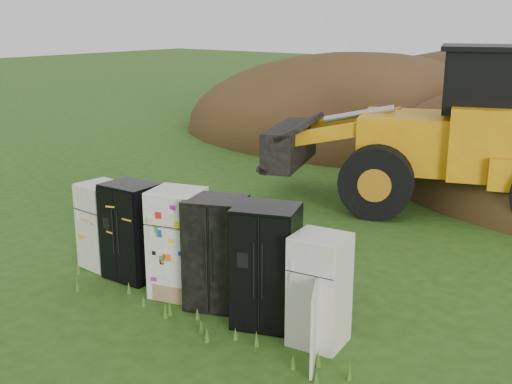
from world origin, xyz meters
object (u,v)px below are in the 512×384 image
at_px(fridge_black_right, 266,266).
at_px(wheel_loader, 431,128).
at_px(fridge_black_side, 132,231).
at_px(fridge_sticker, 178,243).
at_px(fridge_dark_mid, 216,253).
at_px(fridge_open_door, 319,290).
at_px(fridge_leftmost, 103,225).

distance_m(fridge_black_right, wheel_loader, 7.43).
height_order(fridge_black_side, fridge_sticker, fridge_sticker).
height_order(fridge_sticker, fridge_dark_mid, fridge_sticker).
bearing_deg(fridge_black_side, wheel_loader, 69.22).
xyz_separation_m(fridge_dark_mid, fridge_black_right, (1.01, -0.02, 0.03)).
height_order(fridge_black_right, fridge_open_door, fridge_black_right).
bearing_deg(fridge_leftmost, fridge_dark_mid, 2.77).
bearing_deg(fridge_sticker, wheel_loader, 64.11).
bearing_deg(wheel_loader, fridge_black_right, -105.39).
height_order(fridge_sticker, wheel_loader, wheel_loader).
xyz_separation_m(fridge_sticker, fridge_black_right, (1.78, 0.05, 0.02)).
bearing_deg(fridge_open_door, wheel_loader, 94.00).
relative_size(fridge_leftmost, fridge_sticker, 0.88).
distance_m(fridge_black_side, fridge_dark_mid, 1.93).
xyz_separation_m(fridge_open_door, wheel_loader, (-1.60, 7.35, 1.13)).
bearing_deg(wheel_loader, fridge_sticker, -119.18).
bearing_deg(fridge_dark_mid, fridge_sticker, 161.62).
bearing_deg(fridge_dark_mid, fridge_open_door, -24.72).
relative_size(fridge_dark_mid, fridge_open_door, 1.11).
xyz_separation_m(fridge_leftmost, wheel_loader, (3.10, 7.35, 1.14)).
bearing_deg(fridge_open_door, fridge_dark_mid, 170.74).
distance_m(fridge_sticker, fridge_dark_mid, 0.78).
xyz_separation_m(fridge_black_side, fridge_dark_mid, (1.93, 0.05, 0.04)).
bearing_deg(fridge_black_right, fridge_dark_mid, 157.44).
height_order(fridge_dark_mid, fridge_black_right, fridge_black_right).
height_order(fridge_leftmost, fridge_sticker, fridge_sticker).
xyz_separation_m(fridge_dark_mid, wheel_loader, (0.35, 7.32, 1.04)).
bearing_deg(fridge_black_right, fridge_open_door, -22.15).
xyz_separation_m(fridge_sticker, fridge_open_door, (2.73, 0.04, -0.10)).
xyz_separation_m(fridge_black_side, fridge_open_door, (3.88, 0.02, -0.05)).
bearing_deg(fridge_black_side, fridge_leftmost, 175.30).
xyz_separation_m(fridge_black_right, fridge_open_door, (0.95, -0.01, -0.12)).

